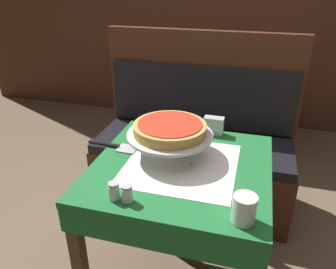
{
  "coord_description": "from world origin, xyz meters",
  "views": [
    {
      "loc": [
        0.27,
        -1.18,
        1.49
      ],
      "look_at": [
        -0.07,
        0.03,
        0.86
      ],
      "focal_mm": 35.0,
      "sensor_mm": 36.0,
      "label": 1
    }
  ],
  "objects_px": {
    "condiment_caddy": "(252,61)",
    "pepper_shaker": "(127,193)",
    "salt_shaker": "(114,191)",
    "pizza_pan_stand": "(170,135)",
    "deep_dish_pizza": "(170,128)",
    "booth_bench": "(194,158)",
    "napkin_holder": "(214,126)",
    "dining_table_rear": "(242,79)",
    "water_glass_near": "(244,209)",
    "pizza_server": "(114,146)",
    "dining_table_front": "(181,182)"
  },
  "relations": [
    {
      "from": "booth_bench",
      "to": "water_glass_near",
      "type": "relative_size",
      "value": 13.14
    },
    {
      "from": "booth_bench",
      "to": "pepper_shaker",
      "type": "bearing_deg",
      "value": -92.34
    },
    {
      "from": "booth_bench",
      "to": "napkin_holder",
      "type": "xyz_separation_m",
      "value": [
        0.17,
        -0.42,
        0.45
      ]
    },
    {
      "from": "salt_shaker",
      "to": "pizza_pan_stand",
      "type": "bearing_deg",
      "value": 73.2
    },
    {
      "from": "dining_table_rear",
      "to": "booth_bench",
      "type": "distance_m",
      "value": 1.04
    },
    {
      "from": "pizza_server",
      "to": "condiment_caddy",
      "type": "relative_size",
      "value": 1.66
    },
    {
      "from": "pizza_server",
      "to": "condiment_caddy",
      "type": "xyz_separation_m",
      "value": [
        0.56,
        1.75,
        0.03
      ]
    },
    {
      "from": "booth_bench",
      "to": "pizza_pan_stand",
      "type": "bearing_deg",
      "value": -88.62
    },
    {
      "from": "pizza_server",
      "to": "salt_shaker",
      "type": "height_order",
      "value": "salt_shaker"
    },
    {
      "from": "dining_table_rear",
      "to": "napkin_holder",
      "type": "relative_size",
      "value": 7.44
    },
    {
      "from": "dining_table_front",
      "to": "pizza_server",
      "type": "bearing_deg",
      "value": 169.45
    },
    {
      "from": "deep_dish_pizza",
      "to": "condiment_caddy",
      "type": "bearing_deg",
      "value": 80.74
    },
    {
      "from": "pizza_pan_stand",
      "to": "pepper_shaker",
      "type": "height_order",
      "value": "pizza_pan_stand"
    },
    {
      "from": "pepper_shaker",
      "to": "dining_table_front",
      "type": "bearing_deg",
      "value": 66.72
    },
    {
      "from": "water_glass_near",
      "to": "dining_table_rear",
      "type": "bearing_deg",
      "value": 93.82
    },
    {
      "from": "dining_table_rear",
      "to": "napkin_holder",
      "type": "height_order",
      "value": "napkin_holder"
    },
    {
      "from": "pizza_pan_stand",
      "to": "condiment_caddy",
      "type": "xyz_separation_m",
      "value": [
        0.29,
        1.75,
        -0.06
      ]
    },
    {
      "from": "dining_table_rear",
      "to": "pepper_shaker",
      "type": "bearing_deg",
      "value": -97.8
    },
    {
      "from": "water_glass_near",
      "to": "pepper_shaker",
      "type": "bearing_deg",
      "value": -179.44
    },
    {
      "from": "napkin_holder",
      "to": "condiment_caddy",
      "type": "xyz_separation_m",
      "value": [
        0.13,
        1.48,
        -0.01
      ]
    },
    {
      "from": "pepper_shaker",
      "to": "condiment_caddy",
      "type": "distance_m",
      "value": 2.14
    },
    {
      "from": "napkin_holder",
      "to": "condiment_caddy",
      "type": "relative_size",
      "value": 0.66
    },
    {
      "from": "napkin_holder",
      "to": "pizza_server",
      "type": "bearing_deg",
      "value": -148.22
    },
    {
      "from": "deep_dish_pizza",
      "to": "booth_bench",
      "type": "bearing_deg",
      "value": 91.38
    },
    {
      "from": "condiment_caddy",
      "to": "pepper_shaker",
      "type": "bearing_deg",
      "value": -99.27
    },
    {
      "from": "pizza_server",
      "to": "napkin_holder",
      "type": "height_order",
      "value": "napkin_holder"
    },
    {
      "from": "pizza_server",
      "to": "booth_bench",
      "type": "bearing_deg",
      "value": 69.33
    },
    {
      "from": "water_glass_near",
      "to": "napkin_holder",
      "type": "bearing_deg",
      "value": 107.06
    },
    {
      "from": "deep_dish_pizza",
      "to": "napkin_holder",
      "type": "distance_m",
      "value": 0.32
    },
    {
      "from": "water_glass_near",
      "to": "napkin_holder",
      "type": "height_order",
      "value": "water_glass_near"
    },
    {
      "from": "deep_dish_pizza",
      "to": "pizza_server",
      "type": "bearing_deg",
      "value": 179.78
    },
    {
      "from": "dining_table_rear",
      "to": "napkin_holder",
      "type": "xyz_separation_m",
      "value": [
        -0.06,
        -1.39,
        0.15
      ]
    },
    {
      "from": "booth_bench",
      "to": "napkin_holder",
      "type": "height_order",
      "value": "booth_bench"
    },
    {
      "from": "pizza_pan_stand",
      "to": "napkin_holder",
      "type": "height_order",
      "value": "pizza_pan_stand"
    },
    {
      "from": "dining_table_rear",
      "to": "condiment_caddy",
      "type": "bearing_deg",
      "value": 54.1
    },
    {
      "from": "booth_bench",
      "to": "condiment_caddy",
      "type": "xyz_separation_m",
      "value": [
        0.3,
        1.06,
        0.44
      ]
    },
    {
      "from": "dining_table_front",
      "to": "deep_dish_pizza",
      "type": "height_order",
      "value": "deep_dish_pizza"
    },
    {
      "from": "deep_dish_pizza",
      "to": "salt_shaker",
      "type": "distance_m",
      "value": 0.39
    },
    {
      "from": "deep_dish_pizza",
      "to": "pizza_server",
      "type": "relative_size",
      "value": 1.27
    },
    {
      "from": "dining_table_rear",
      "to": "pizza_pan_stand",
      "type": "bearing_deg",
      "value": -97.47
    },
    {
      "from": "pizza_server",
      "to": "dining_table_rear",
      "type": "bearing_deg",
      "value": 73.39
    },
    {
      "from": "salt_shaker",
      "to": "booth_bench",
      "type": "bearing_deg",
      "value": 84.94
    },
    {
      "from": "pizza_server",
      "to": "pepper_shaker",
      "type": "relative_size",
      "value": 3.79
    },
    {
      "from": "napkin_holder",
      "to": "dining_table_rear",
      "type": "bearing_deg",
      "value": 87.56
    },
    {
      "from": "condiment_caddy",
      "to": "deep_dish_pizza",
      "type": "bearing_deg",
      "value": -99.26
    },
    {
      "from": "dining_table_rear",
      "to": "condiment_caddy",
      "type": "relative_size",
      "value": 4.91
    },
    {
      "from": "water_glass_near",
      "to": "pizza_server",
      "type": "bearing_deg",
      "value": 150.07
    },
    {
      "from": "deep_dish_pizza",
      "to": "pizza_server",
      "type": "height_order",
      "value": "deep_dish_pizza"
    },
    {
      "from": "pizza_pan_stand",
      "to": "salt_shaker",
      "type": "distance_m",
      "value": 0.39
    },
    {
      "from": "salt_shaker",
      "to": "napkin_holder",
      "type": "xyz_separation_m",
      "value": [
        0.27,
        0.63,
        0.01
      ]
    }
  ]
}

